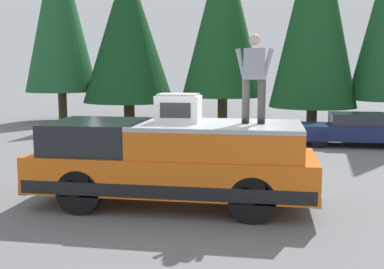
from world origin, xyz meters
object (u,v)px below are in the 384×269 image
at_px(person_on_truck_bed, 254,76).
at_px(parked_car_navy, 355,129).
at_px(pickup_truck, 173,162).
at_px(compressor_unit, 178,108).

relative_size(person_on_truck_bed, parked_car_navy, 0.41).
distance_m(pickup_truck, compressor_unit, 1.06).
bearing_deg(compressor_unit, parked_car_navy, -30.39).
xyz_separation_m(person_on_truck_bed, parked_car_navy, (8.07, -3.31, -1.97)).
height_order(pickup_truck, parked_car_navy, pickup_truck).
height_order(person_on_truck_bed, parked_car_navy, person_on_truck_bed).
relative_size(pickup_truck, compressor_unit, 6.60).
relative_size(compressor_unit, parked_car_navy, 0.20).
xyz_separation_m(compressor_unit, person_on_truck_bed, (0.06, -1.45, 0.62)).
xyz_separation_m(pickup_truck, parked_car_navy, (8.18, -4.86, -0.29)).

